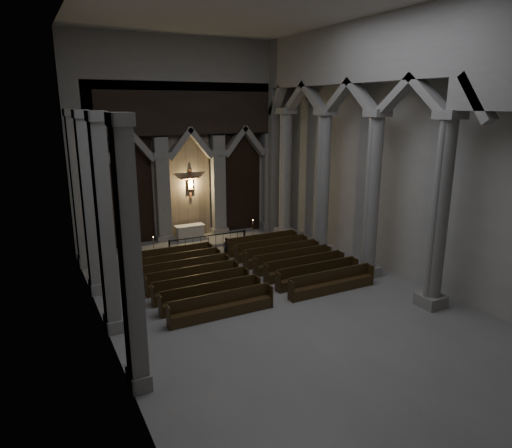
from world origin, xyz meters
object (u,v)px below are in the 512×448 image
Objects in this scene: altar_rail at (208,240)px; worshipper at (227,247)px; candle_stand_left at (154,253)px; candle_stand_right at (253,236)px; pews at (246,272)px; altar at (190,232)px.

altar_rail is 1.55m from worshipper.
candle_stand_right is (6.22, 0.28, 0.04)m from candle_stand_left.
pews is (0.00, -4.91, -0.29)m from altar_rail.
altar_rail is at bearing -175.02° from candle_stand_right.
altar is at bearing 116.84° from worshipper.
altar is 2.19m from altar_rail.
pews is (3.20, -4.89, -0.02)m from candle_stand_left.
altar_rail is 3.74× the size of candle_stand_left.
altar is 3.58m from candle_stand_left.
worshipper is at bearing 81.31° from pews.
worshipper is (0.53, 3.45, 0.22)m from pews.
candle_stand_right is 0.15× the size of pews.
altar_rail is (0.38, -2.16, 0.01)m from altar.
worshipper is at bearing -70.12° from altar_rail.
altar is 3.73m from worshipper.
candle_stand_left is at bearing 123.18° from pews.
candle_stand_right is 3.04m from worshipper.
candle_stand_right reaches higher than altar.
candle_stand_left is 5.84m from pews.
worshipper is at bearing -21.12° from candle_stand_left.
altar reaches higher than altar_rail.
altar_rail is 3.32× the size of candle_stand_right.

